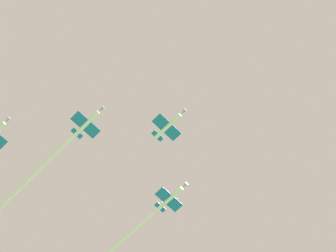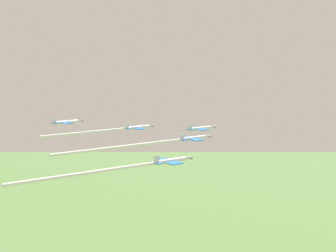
{
  "view_description": "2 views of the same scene",
  "coord_description": "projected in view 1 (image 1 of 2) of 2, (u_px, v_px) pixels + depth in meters",
  "views": [
    {
      "loc": [
        57.37,
        -35.67,
        1.95
      ],
      "look_at": [
        2.97,
        0.15,
        165.77
      ],
      "focal_mm": 63.26,
      "sensor_mm": 36.0,
      "label": 1
    },
    {
      "loc": [
        -81.32,
        -166.38,
        193.5
      ],
      "look_at": [
        -9.44,
        1.15,
        167.26
      ],
      "focal_mm": 54.09,
      "sensor_mm": 36.0,
      "label": 2
    }
  ],
  "objects": [
    {
      "name": "jet_lead",
      "position": [
        169.0,
        125.0,
        176.23
      ],
      "size": [
        12.89,
        9.62,
        2.67
      ],
      "rotation": [
        0.0,
        0.0,
        4.91
      ],
      "color": "white"
    },
    {
      "name": "jet_port_inner",
      "position": [
        147.0,
        219.0,
        187.63
      ],
      "size": [
        45.3,
        12.9,
        2.67
      ],
      "rotation": [
        0.0,
        0.0,
        4.91
      ],
      "color": "white"
    },
    {
      "name": "jet_starboard_inner",
      "position": [
        55.0,
        155.0,
        180.23
      ],
      "size": [
        55.52,
        15.0,
        2.67
      ],
      "rotation": [
        0.0,
        0.0,
        4.91
      ],
      "color": "white"
    }
  ]
}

